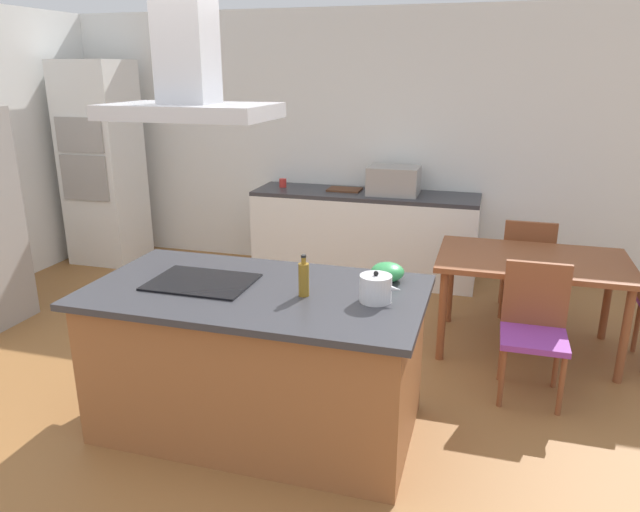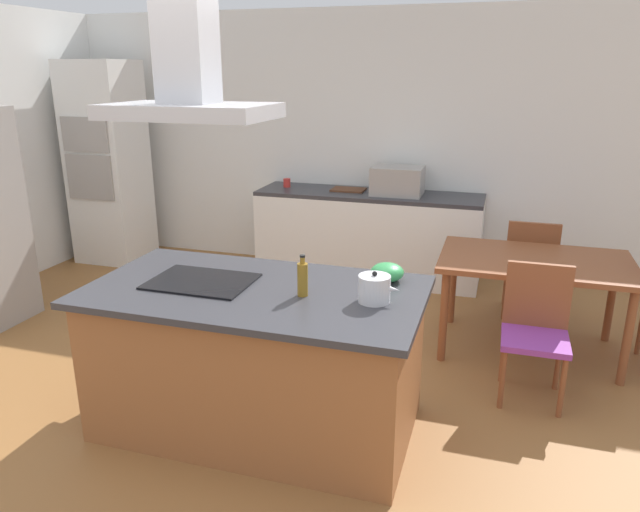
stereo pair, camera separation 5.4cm
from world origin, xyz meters
The scene contains 16 objects.
ground centered at (0.00, 1.50, 0.00)m, with size 16.00×16.00×0.00m, color #936033.
wall_back centered at (0.00, 3.25, 1.35)m, with size 7.20×0.10×2.70m, color white.
kitchen_island centered at (0.00, 0.00, 0.45)m, with size 1.95×1.06×0.90m.
cooktop centered at (-0.34, 0.00, 0.91)m, with size 0.60×0.44×0.01m, color black.
tea_kettle centered at (0.70, 0.01, 0.97)m, with size 0.23×0.18×0.17m.
olive_oil_bottle centered at (0.30, -0.02, 1.00)m, with size 0.06×0.06×0.24m.
mixing_bowl centered at (0.70, 0.35, 0.95)m, with size 0.20×0.20×0.11m, color #33934C.
back_counter centered at (0.02, 2.88, 0.45)m, with size 2.29×0.62×0.90m.
countertop_microwave centered at (0.31, 2.88, 1.04)m, with size 0.50×0.38×0.28m, color #9E9993.
coffee_mug_red centered at (-0.88, 2.92, 0.95)m, with size 0.08×0.08×0.09m, color red.
cutting_board centered at (-0.21, 2.93, 0.91)m, with size 0.34×0.24×0.02m, color #59331E.
wall_oven_stack centered at (-2.90, 2.65, 1.10)m, with size 0.70×0.66×2.20m.
dining_table centered at (1.61, 1.56, 0.67)m, with size 1.40×0.90×0.75m.
chair_facing_back_wall centered at (1.61, 2.23, 0.51)m, with size 0.42×0.42×0.89m.
chair_facing_island centered at (1.61, 0.90, 0.51)m, with size 0.42×0.42×0.89m.
range_hood centered at (-0.34, 0.00, 2.10)m, with size 0.90×0.55×0.78m.
Camera 1 is at (1.26, -2.96, 2.11)m, focal length 33.24 mm.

